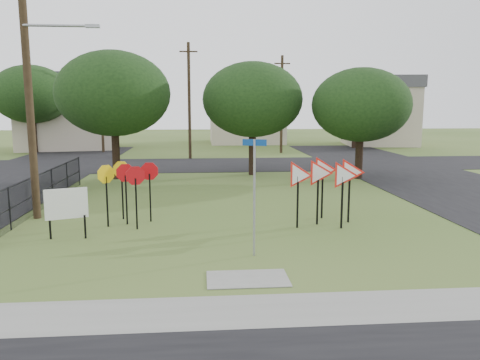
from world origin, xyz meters
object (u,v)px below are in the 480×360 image
Objects in this scene: yield_sign_cluster at (326,176)px; street_name_sign at (254,191)px; stop_sign_cluster at (128,179)px; info_board at (66,206)px.

street_name_sign is at bearing -131.50° from yield_sign_cluster.
yield_sign_cluster is at bearing -4.81° from stop_sign_cluster.
yield_sign_cluster is 8.77m from info_board.
stop_sign_cluster is 7.03m from yield_sign_cluster.
stop_sign_cluster is 2.48m from info_board.
street_name_sign is 4.44m from yield_sign_cluster.
street_name_sign is 1.50× the size of stop_sign_cluster.
yield_sign_cluster reaches higher than info_board.
info_board is (-8.67, -1.16, -0.67)m from yield_sign_cluster.
info_board is at bearing 159.25° from street_name_sign.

